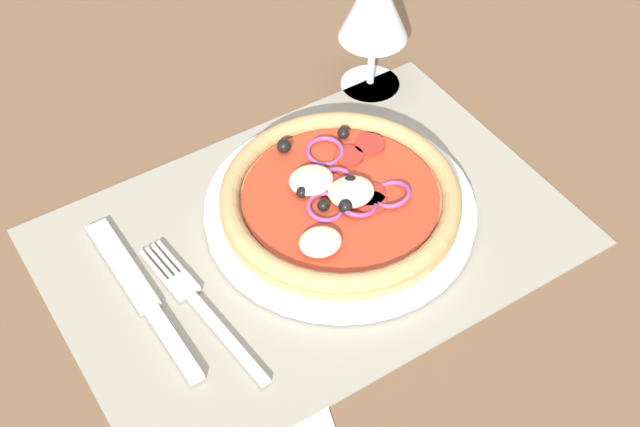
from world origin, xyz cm
name	(u,v)px	position (x,y,z in cm)	size (l,w,h in cm)	color
ground_plane	(310,246)	(0.00, 0.00, -1.20)	(190.00, 140.00, 2.40)	brown
placemat	(310,236)	(0.00, 0.00, 0.20)	(46.35, 31.37, 0.40)	gray
plate	(340,210)	(3.72, 0.60, 1.02)	(25.20, 25.20, 1.24)	white
pizza	(340,197)	(3.71, 0.62, 2.75)	(22.18, 22.18, 2.69)	tan
fork	(197,303)	(-12.27, -1.55, 0.62)	(3.25, 18.06, 0.44)	silver
knife	(142,295)	(-15.90, 1.80, 0.65)	(2.16, 20.02, 0.62)	silver
wine_glass	(374,6)	(17.18, 15.04, 10.10)	(7.20, 7.20, 14.90)	silver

